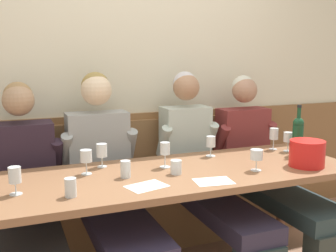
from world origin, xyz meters
The scene contains 23 objects.
room_wall_back centered at (0.00, 1.09, 1.40)m, with size 6.80×0.08×2.80m, color beige.
wood_wainscot_panel centered at (0.00, 1.04, 0.50)m, with size 6.80×0.03×0.99m, color brown.
wall_bench centered at (0.00, 0.83, 0.28)m, with size 2.57×0.42×0.94m.
dining_table centered at (0.00, 0.17, 0.67)m, with size 2.27×0.80×0.75m.
person_right_seat centered at (-0.86, 0.49, 0.63)m, with size 0.52×1.22×1.28m.
person_center_left_seat centered at (-0.34, 0.49, 0.65)m, with size 0.54×1.22×1.33m.
person_center_right_seat centered at (0.35, 0.49, 0.65)m, with size 0.47×1.21×1.33m.
person_left_seat centered at (0.87, 0.47, 0.62)m, with size 0.52×1.21×1.29m.
ice_bucket centered at (0.82, -0.03, 0.83)m, with size 0.22×0.22×0.17m, color red.
wine_bottle_green_tall centered at (0.97, 0.24, 0.90)m, with size 0.08×0.08×0.36m.
wine_glass_by_bottle centered at (-0.39, 0.44, 0.85)m, with size 0.07×0.07×0.15m.
wine_glass_left_end centered at (0.46, 0.01, 0.84)m, with size 0.08×0.08×0.13m.
wine_glass_near_bucket centered at (-0.91, 0.10, 0.84)m, with size 0.06×0.06×0.14m.
wine_glass_mid_right centered at (0.37, 0.43, 0.85)m, with size 0.07×0.07×0.14m.
wine_glass_mid_left centered at (0.90, 0.43, 0.86)m, with size 0.06×0.06×0.16m.
wine_glass_center_front centered at (-0.03, 0.28, 0.86)m, with size 0.07×0.07×0.16m.
wine_glass_center_rear centered at (0.96, 0.34, 0.85)m, with size 0.07×0.07×0.14m.
wine_glass_right_end centered at (-0.52, 0.32, 0.85)m, with size 0.07×0.07×0.15m.
water_tumbler_center centered at (-0.66, -0.04, 0.80)m, with size 0.06×0.06×0.10m, color silver.
water_tumbler_right centered at (-0.32, 0.17, 0.80)m, with size 0.06×0.06×0.10m, color silver.
water_tumbler_left centered at (-0.02, 0.12, 0.79)m, with size 0.07×0.07×0.08m, color silver.
tasting_sheet_left_guest centered at (-0.26, -0.03, 0.75)m, with size 0.21×0.15×0.00m, color white.
tasting_sheet_right_guest centered at (0.12, -0.09, 0.75)m, with size 0.21×0.15×0.00m, color white.
Camera 1 is at (-0.92, -1.99, 1.44)m, focal length 42.80 mm.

